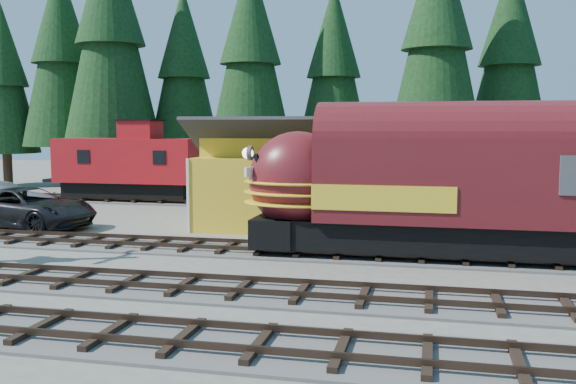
% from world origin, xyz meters
% --- Properties ---
extents(ground, '(120.00, 120.00, 0.00)m').
position_xyz_m(ground, '(0.00, 0.00, 0.00)').
color(ground, '#6B665B').
rests_on(ground, ground).
extents(track_spur, '(32.00, 3.20, 0.33)m').
position_xyz_m(track_spur, '(-10.00, 18.00, 0.06)').
color(track_spur, '#4C4947').
rests_on(track_spur, ground).
extents(depot, '(12.80, 7.00, 5.30)m').
position_xyz_m(depot, '(-0.00, 10.50, 2.96)').
color(depot, yellow).
rests_on(depot, ground).
extents(conifer_backdrop, '(79.18, 21.55, 17.43)m').
position_xyz_m(conifer_backdrop, '(6.31, 24.48, 10.22)').
color(conifer_backdrop, black).
rests_on(conifer_backdrop, ground).
extents(locomotive, '(15.99, 3.18, 4.35)m').
position_xyz_m(locomotive, '(5.47, 4.00, 2.54)').
color(locomotive, black).
rests_on(locomotive, ground).
extents(caboose, '(9.30, 2.70, 4.84)m').
position_xyz_m(caboose, '(-14.22, 18.00, 2.42)').
color(caboose, black).
rests_on(caboose, ground).
extents(pickup_truck_a, '(7.34, 4.33, 1.91)m').
position_xyz_m(pickup_truck_a, '(-14.09, 7.21, 0.96)').
color(pickup_truck_a, black).
rests_on(pickup_truck_a, ground).
extents(pickup_truck_b, '(6.51, 3.48, 1.80)m').
position_xyz_m(pickup_truck_b, '(-18.60, 11.31, 0.90)').
color(pickup_truck_b, '#ABAEB2').
rests_on(pickup_truck_b, ground).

